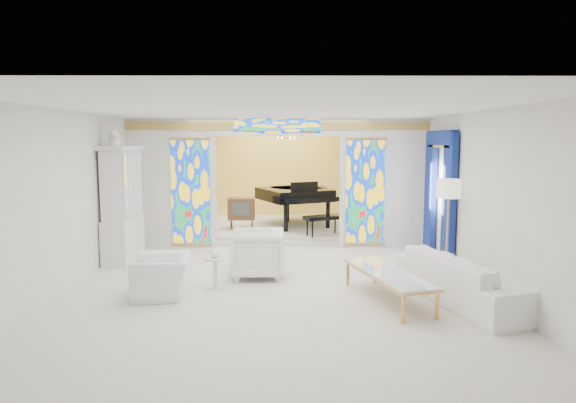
{
  "coord_description": "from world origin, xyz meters",
  "views": [
    {
      "loc": [
        0.15,
        -9.97,
        2.52
      ],
      "look_at": [
        0.22,
        0.2,
        1.28
      ],
      "focal_mm": 32.0,
      "sensor_mm": 36.0,
      "label": 1
    }
  ],
  "objects_px": {
    "china_cabinet": "(122,205)",
    "grand_piano": "(297,194)",
    "armchair_left": "(162,276)",
    "coffee_table": "(388,274)",
    "tv_console": "(241,209)",
    "armchair_right": "(257,253)",
    "sofa": "(466,279)"
  },
  "relations": [
    {
      "from": "china_cabinet",
      "to": "grand_piano",
      "type": "height_order",
      "value": "china_cabinet"
    },
    {
      "from": "armchair_left",
      "to": "coffee_table",
      "type": "height_order",
      "value": "armchair_left"
    },
    {
      "from": "armchair_left",
      "to": "tv_console",
      "type": "bearing_deg",
      "value": 163.71
    },
    {
      "from": "grand_piano",
      "to": "armchair_left",
      "type": "bearing_deg",
      "value": -136.3
    },
    {
      "from": "grand_piano",
      "to": "coffee_table",
      "type": "bearing_deg",
      "value": -103.28
    },
    {
      "from": "grand_piano",
      "to": "tv_console",
      "type": "xyz_separation_m",
      "value": [
        -1.49,
        -0.67,
        -0.31
      ]
    },
    {
      "from": "armchair_right",
      "to": "tv_console",
      "type": "bearing_deg",
      "value": -172.51
    },
    {
      "from": "armchair_right",
      "to": "armchair_left",
      "type": "bearing_deg",
      "value": -53.58
    },
    {
      "from": "armchair_right",
      "to": "grand_piano",
      "type": "distance_m",
      "value": 4.9
    },
    {
      "from": "armchair_right",
      "to": "grand_piano",
      "type": "height_order",
      "value": "grand_piano"
    },
    {
      "from": "armchair_right",
      "to": "tv_console",
      "type": "height_order",
      "value": "tv_console"
    },
    {
      "from": "armchair_right",
      "to": "china_cabinet",
      "type": "bearing_deg",
      "value": -116.37
    },
    {
      "from": "sofa",
      "to": "china_cabinet",
      "type": "bearing_deg",
      "value": 48.46
    },
    {
      "from": "sofa",
      "to": "grand_piano",
      "type": "bearing_deg",
      "value": 4.65
    },
    {
      "from": "coffee_table",
      "to": "tv_console",
      "type": "height_order",
      "value": "tv_console"
    },
    {
      "from": "armchair_left",
      "to": "grand_piano",
      "type": "relative_size",
      "value": 0.29
    },
    {
      "from": "armchair_left",
      "to": "sofa",
      "type": "height_order",
      "value": "sofa"
    },
    {
      "from": "coffee_table",
      "to": "tv_console",
      "type": "xyz_separation_m",
      "value": [
        -2.75,
        5.54,
        0.28
      ]
    },
    {
      "from": "armchair_left",
      "to": "armchair_right",
      "type": "bearing_deg",
      "value": 120.52
    },
    {
      "from": "armchair_right",
      "to": "coffee_table",
      "type": "distance_m",
      "value": 2.56
    },
    {
      "from": "china_cabinet",
      "to": "armchair_left",
      "type": "height_order",
      "value": "china_cabinet"
    },
    {
      "from": "armchair_left",
      "to": "coffee_table",
      "type": "distance_m",
      "value": 3.62
    },
    {
      "from": "sofa",
      "to": "coffee_table",
      "type": "xyz_separation_m",
      "value": [
        -1.18,
        0.11,
        0.05
      ]
    },
    {
      "from": "china_cabinet",
      "to": "armchair_left",
      "type": "relative_size",
      "value": 2.73
    },
    {
      "from": "tv_console",
      "to": "sofa",
      "type": "bearing_deg",
      "value": -57.23
    },
    {
      "from": "sofa",
      "to": "coffee_table",
      "type": "distance_m",
      "value": 1.19
    },
    {
      "from": "tv_console",
      "to": "armchair_left",
      "type": "bearing_deg",
      "value": -101.26
    },
    {
      "from": "armchair_right",
      "to": "tv_console",
      "type": "xyz_separation_m",
      "value": [
        -0.63,
        4.12,
        0.27
      ]
    },
    {
      "from": "armchair_left",
      "to": "grand_piano",
      "type": "xyz_separation_m",
      "value": [
        2.34,
        5.93,
        0.69
      ]
    },
    {
      "from": "armchair_left",
      "to": "armchair_right",
      "type": "height_order",
      "value": "armchair_right"
    },
    {
      "from": "armchair_left",
      "to": "tv_console",
      "type": "distance_m",
      "value": 5.34
    },
    {
      "from": "armchair_left",
      "to": "grand_piano",
      "type": "height_order",
      "value": "grand_piano"
    }
  ]
}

